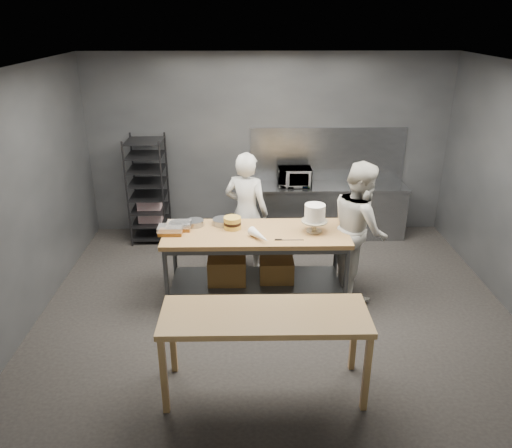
{
  "coord_description": "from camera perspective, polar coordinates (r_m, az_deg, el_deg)",
  "views": [
    {
      "loc": [
        -0.35,
        -5.67,
        3.54
      ],
      "look_at": [
        -0.25,
        0.2,
        1.05
      ],
      "focal_mm": 35.0,
      "sensor_mm": 36.0,
      "label": 1
    }
  ],
  "objects": [
    {
      "name": "ground",
      "position": [
        6.7,
        2.17,
        -8.97
      ],
      "size": [
        6.0,
        6.0,
        0.0
      ],
      "primitive_type": "plane",
      "color": "black",
      "rests_on": "ground"
    },
    {
      "name": "back_wall",
      "position": [
        8.43,
        1.42,
        8.96
      ],
      "size": [
        6.0,
        0.04,
        3.0
      ],
      "primitive_type": "cube",
      "color": "#4C4F54",
      "rests_on": "ground"
    },
    {
      "name": "work_table",
      "position": [
        6.62,
        -0.37,
        -3.66
      ],
      "size": [
        2.4,
        0.9,
        0.92
      ],
      "color": "olive",
      "rests_on": "ground"
    },
    {
      "name": "near_counter",
      "position": [
        4.88,
        1.01,
        -11.04
      ],
      "size": [
        2.0,
        0.7,
        0.9
      ],
      "color": "olive",
      "rests_on": "ground"
    },
    {
      "name": "back_counter",
      "position": [
        8.54,
        8.15,
        1.54
      ],
      "size": [
        2.6,
        0.6,
        0.9
      ],
      "color": "slate",
      "rests_on": "ground"
    },
    {
      "name": "splashback_panel",
      "position": [
        8.55,
        8.19,
        7.89
      ],
      "size": [
        2.6,
        0.02,
        0.9
      ],
      "primitive_type": "cube",
      "color": "slate",
      "rests_on": "back_counter"
    },
    {
      "name": "speed_rack",
      "position": [
        8.38,
        -12.2,
        3.76
      ],
      "size": [
        0.61,
        0.66,
        1.75
      ],
      "color": "black",
      "rests_on": "ground"
    },
    {
      "name": "chef_behind",
      "position": [
        7.18,
        -1.11,
        1.32
      ],
      "size": [
        0.76,
        0.63,
        1.78
      ],
      "primitive_type": "imported",
      "rotation": [
        0.0,
        0.0,
        2.78
      ],
      "color": "silver",
      "rests_on": "ground"
    },
    {
      "name": "chef_right",
      "position": [
        6.74,
        11.73,
        -0.49
      ],
      "size": [
        0.74,
        0.92,
        1.82
      ],
      "primitive_type": "imported",
      "rotation": [
        0.0,
        0.0,
        1.63
      ],
      "color": "silver",
      "rests_on": "ground"
    },
    {
      "name": "microwave",
      "position": [
        8.27,
        4.43,
        5.39
      ],
      "size": [
        0.54,
        0.37,
        0.3
      ],
      "primitive_type": "imported",
      "color": "black",
      "rests_on": "back_counter"
    },
    {
      "name": "frosted_cake_stand",
      "position": [
        6.44,
        6.73,
        1.07
      ],
      "size": [
        0.34,
        0.34,
        0.37
      ],
      "color": "#B3A98F",
      "rests_on": "work_table"
    },
    {
      "name": "layer_cake",
      "position": [
        6.55,
        -2.71,
        0.13
      ],
      "size": [
        0.23,
        0.23,
        0.16
      ],
      "color": "#EEC24B",
      "rests_on": "work_table"
    },
    {
      "name": "cake_pans",
      "position": [
        6.68,
        -7.05,
        0.04
      ],
      "size": [
        0.85,
        0.41,
        0.07
      ],
      "color": "gray",
      "rests_on": "work_table"
    },
    {
      "name": "piping_bag",
      "position": [
        6.21,
        0.42,
        -1.38
      ],
      "size": [
        0.3,
        0.39,
        0.12
      ],
      "primitive_type": "cone",
      "rotation": [
        1.57,
        0.0,
        0.56
      ],
      "color": "white",
      "rests_on": "work_table"
    },
    {
      "name": "offset_spatula",
      "position": [
        6.25,
        3.37,
        -1.82
      ],
      "size": [
        0.36,
        0.02,
        0.02
      ],
      "color": "slate",
      "rests_on": "work_table"
    },
    {
      "name": "pastry_clamshells",
      "position": [
        6.54,
        -9.29,
        -0.44
      ],
      "size": [
        0.4,
        0.35,
        0.11
      ],
      "color": "#95551D",
      "rests_on": "work_table"
    }
  ]
}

